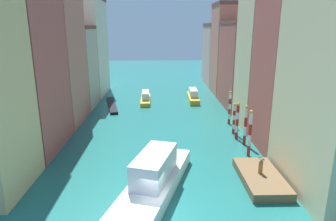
# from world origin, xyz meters

# --- Properties ---
(ground_plane) EXTENTS (154.00, 154.00, 0.00)m
(ground_plane) POSITION_xyz_m (0.00, 24.50, 0.00)
(ground_plane) COLOR #1E6B66
(building_left_1) EXTENTS (6.78, 9.72, 18.47)m
(building_left_1) POSITION_xyz_m (-13.94, 12.10, 9.25)
(building_left_1) COLOR #B25147
(building_left_1) RESTS_ON ground
(building_left_2) EXTENTS (6.78, 9.34, 17.22)m
(building_left_2) POSITION_xyz_m (-13.94, 21.65, 8.62)
(building_left_2) COLOR #C6705B
(building_left_2) RESTS_ON ground
(building_left_3) EXTENTS (6.78, 7.56, 13.00)m
(building_left_3) POSITION_xyz_m (-13.94, 30.12, 6.51)
(building_left_3) COLOR #BCB299
(building_left_3) RESTS_ON ground
(building_left_4) EXTENTS (6.78, 11.21, 18.24)m
(building_left_4) POSITION_xyz_m (-13.94, 39.68, 9.14)
(building_left_4) COLOR beige
(building_left_4) RESTS_ON ground
(building_right_1) EXTENTS (6.78, 7.55, 20.21)m
(building_right_1) POSITION_xyz_m (13.94, 11.89, 10.12)
(building_right_1) COLOR #B25147
(building_right_1) RESTS_ON ground
(building_right_2) EXTENTS (6.78, 7.44, 19.57)m
(building_right_2) POSITION_xyz_m (13.94, 19.48, 9.79)
(building_right_2) COLOR beige
(building_right_2) RESTS_ON ground
(building_right_3) EXTENTS (6.78, 12.14, 13.74)m
(building_right_3) POSITION_xyz_m (13.94, 29.58, 6.88)
(building_right_3) COLOR #B25147
(building_right_3) RESTS_ON ground
(building_right_4) EXTENTS (6.78, 8.59, 17.24)m
(building_right_4) POSITION_xyz_m (13.94, 40.12, 8.63)
(building_right_4) COLOR #C6705B
(building_right_4) RESTS_ON ground
(building_right_5) EXTENTS (6.78, 11.70, 13.63)m
(building_right_5) POSITION_xyz_m (13.94, 50.30, 6.83)
(building_right_5) COLOR tan
(building_right_5) RESTS_ON ground
(waterfront_dock) EXTENTS (3.28, 6.62, 0.73)m
(waterfront_dock) POSITION_xyz_m (8.68, 4.05, 0.37)
(waterfront_dock) COLOR brown
(waterfront_dock) RESTS_ON ground
(person_on_dock) EXTENTS (0.36, 0.36, 1.38)m
(person_on_dock) POSITION_xyz_m (8.63, 4.18, 1.37)
(person_on_dock) COLOR olive
(person_on_dock) RESTS_ON waterfront_dock
(mooring_pole_0) EXTENTS (0.35, 0.35, 4.87)m
(mooring_pole_0) POSITION_xyz_m (9.15, 9.36, 2.49)
(mooring_pole_0) COLOR red
(mooring_pole_0) RESTS_ON ground
(mooring_pole_1) EXTENTS (0.36, 0.36, 4.53)m
(mooring_pole_1) POSITION_xyz_m (9.58, 12.51, 2.32)
(mooring_pole_1) COLOR red
(mooring_pole_1) RESTS_ON ground
(mooring_pole_2) EXTENTS (0.38, 0.38, 4.39)m
(mooring_pole_2) POSITION_xyz_m (9.11, 14.28, 2.25)
(mooring_pole_2) COLOR red
(mooring_pole_2) RESTS_ON ground
(mooring_pole_3) EXTENTS (0.37, 0.37, 3.85)m
(mooring_pole_3) POSITION_xyz_m (9.20, 16.13, 1.98)
(mooring_pole_3) COLOR red
(mooring_pole_3) RESTS_ON ground
(mooring_pole_4) EXTENTS (0.38, 0.38, 4.56)m
(mooring_pole_4) POSITION_xyz_m (9.51, 19.95, 2.34)
(mooring_pole_4) COLOR red
(mooring_pole_4) RESTS_ON ground
(vaporetto_white) EXTENTS (6.68, 12.74, 3.25)m
(vaporetto_white) POSITION_xyz_m (-0.32, 2.76, 1.17)
(vaporetto_white) COLOR white
(vaporetto_white) RESTS_ON ground
(gondola_black) EXTENTS (3.48, 10.72, 0.39)m
(gondola_black) POSITION_xyz_m (-7.95, 29.92, 0.20)
(gondola_black) COLOR black
(gondola_black) RESTS_ON ground
(motorboat_0) EXTENTS (1.81, 7.79, 2.10)m
(motorboat_0) POSITION_xyz_m (6.05, 33.56, 0.81)
(motorboat_0) COLOR gold
(motorboat_0) RESTS_ON ground
(motorboat_1) EXTENTS (1.84, 7.86, 1.87)m
(motorboat_1) POSITION_xyz_m (-2.45, 32.73, 0.71)
(motorboat_1) COLOR gold
(motorboat_1) RESTS_ON ground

